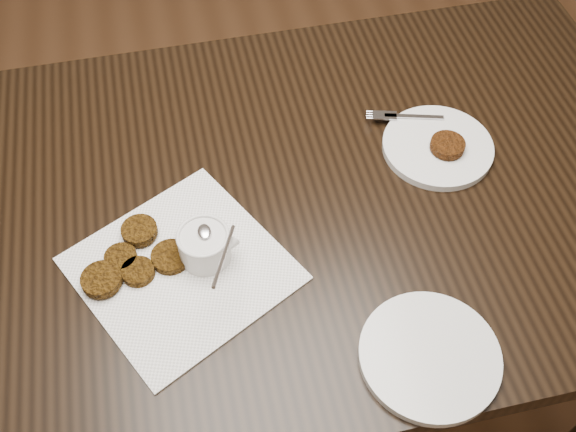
{
  "coord_description": "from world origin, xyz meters",
  "views": [
    {
      "loc": [
        -0.12,
        -0.64,
        1.63
      ],
      "look_at": [
        0.02,
        -0.04,
        0.8
      ],
      "focal_mm": 41.05,
      "sensor_mm": 36.0,
      "label": 1
    }
  ],
  "objects": [
    {
      "name": "table",
      "position": [
        0.07,
        0.05,
        0.38
      ],
      "size": [
        1.34,
        0.86,
        0.75
      ],
      "primitive_type": "cube",
      "color": "black",
      "rests_on": "floor"
    },
    {
      "name": "patty_cluster",
      "position": [
        -0.23,
        -0.04,
        0.76
      ],
      "size": [
        0.21,
        0.21,
        0.02
      ],
      "primitive_type": null,
      "rotation": [
        0.0,
        0.0,
        0.06
      ],
      "color": "#623C0C",
      "rests_on": "napkin"
    },
    {
      "name": "plate_empty",
      "position": [
        0.17,
        -0.29,
        0.76
      ],
      "size": [
        0.24,
        0.24,
        0.01
      ],
      "primitive_type": "cylinder",
      "rotation": [
        0.0,
        0.0,
        -0.23
      ],
      "color": "silver",
      "rests_on": "table"
    },
    {
      "name": "plate_with_patty",
      "position": [
        0.32,
        0.09,
        0.76
      ],
      "size": [
        0.24,
        0.24,
        0.03
      ],
      "primitive_type": null,
      "rotation": [
        0.0,
        0.0,
        -0.27
      ],
      "color": "silver",
      "rests_on": "table"
    },
    {
      "name": "floor",
      "position": [
        0.0,
        0.0,
        0.0
      ],
      "size": [
        4.0,
        4.0,
        0.0
      ],
      "primitive_type": "plane",
      "color": "brown",
      "rests_on": "ground"
    },
    {
      "name": "napkin",
      "position": [
        -0.16,
        -0.07,
        0.75
      ],
      "size": [
        0.4,
        0.4,
        0.0
      ],
      "primitive_type": "cube",
      "rotation": [
        0.0,
        0.0,
        0.48
      ],
      "color": "white",
      "rests_on": "table"
    },
    {
      "name": "sauce_ramekin",
      "position": [
        -0.12,
        -0.05,
        0.81
      ],
      "size": [
        0.12,
        0.12,
        0.12
      ],
      "primitive_type": null,
      "rotation": [
        0.0,
        0.0,
        -0.09
      ],
      "color": "silver",
      "rests_on": "napkin"
    }
  ]
}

